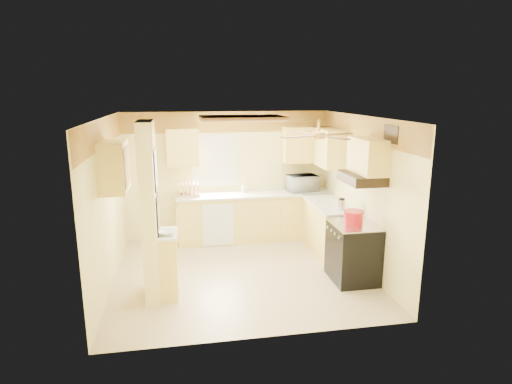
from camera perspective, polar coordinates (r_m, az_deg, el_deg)
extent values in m
plane|color=beige|center=(7.07, -1.98, -10.73)|extent=(4.00, 4.00, 0.00)
plane|color=white|center=(6.47, -2.15, 9.94)|extent=(4.00, 4.00, 0.00)
plane|color=#FFF09B|center=(8.50, -3.87, 2.22)|extent=(4.00, 0.00, 4.00)
plane|color=#FFF09B|center=(4.87, 1.12, -6.24)|extent=(4.00, 0.00, 4.00)
plane|color=#FFF09B|center=(6.69, -19.27, -1.54)|extent=(0.00, 3.80, 3.80)
plane|color=#FFF09B|center=(7.21, 13.88, -0.15)|extent=(0.00, 3.80, 3.80)
cube|color=gold|center=(8.35, -3.97, 9.29)|extent=(4.00, 0.02, 0.40)
cube|color=#FFF09B|center=(6.09, -14.01, -2.62)|extent=(0.20, 0.70, 2.50)
cube|color=#E2D06D|center=(6.34, -11.59, -9.52)|extent=(0.25, 0.55, 0.90)
cube|color=silver|center=(6.17, -11.79, -5.49)|extent=(0.28, 0.58, 0.04)
cube|color=#E2D06D|center=(8.47, -0.19, -3.36)|extent=(3.00, 0.60, 0.90)
cube|color=#E2D06D|center=(7.85, 9.78, -4.93)|extent=(0.60, 1.40, 0.90)
cube|color=silver|center=(8.34, -0.18, -0.28)|extent=(3.04, 0.64, 0.04)
cube|color=silver|center=(7.71, 9.85, -1.61)|extent=(0.64, 1.44, 0.04)
cube|color=white|center=(8.09, -5.06, -4.37)|extent=(0.58, 0.02, 0.80)
cube|color=white|center=(8.41, -5.59, 4.15)|extent=(0.92, 0.02, 1.02)
cube|color=white|center=(8.42, -5.59, 4.15)|extent=(0.80, 0.02, 0.90)
cube|color=#E2D06D|center=(8.19, -9.75, 5.89)|extent=(0.60, 0.35, 0.70)
cube|color=#E2D06D|center=(8.55, 6.64, 6.29)|extent=(0.90, 0.35, 0.70)
cube|color=#E2D06D|center=(8.18, 9.45, 5.89)|extent=(0.35, 1.00, 0.70)
cube|color=#E2D06D|center=(6.30, -18.46, 3.22)|extent=(0.35, 0.75, 0.70)
cube|color=#E2D06D|center=(6.52, 14.75, 4.67)|extent=(0.35, 0.76, 0.52)
cube|color=black|center=(6.83, 12.81, -7.87)|extent=(0.65, 0.76, 0.90)
cube|color=silver|center=(6.68, 13.01, -4.22)|extent=(0.66, 0.77, 0.02)
cylinder|color=silver|center=(6.38, 11.09, -5.98)|extent=(0.03, 0.05, 0.05)
cylinder|color=silver|center=(6.53, 10.56, -5.50)|extent=(0.03, 0.05, 0.05)
cylinder|color=silver|center=(6.67, 10.08, -5.07)|extent=(0.03, 0.05, 0.05)
cylinder|color=silver|center=(6.82, 9.59, -4.64)|extent=(0.03, 0.05, 0.05)
cube|color=black|center=(6.54, 13.90, 1.81)|extent=(0.50, 0.76, 0.14)
cube|color=black|center=(5.95, -13.27, 2.99)|extent=(0.02, 0.42, 0.57)
cube|color=white|center=(5.95, -13.22, 2.99)|extent=(0.01, 0.37, 0.52)
cube|color=black|center=(6.09, -12.95, -3.03)|extent=(0.02, 0.42, 0.57)
cube|color=yellow|center=(6.09, -12.89, -3.03)|extent=(0.01, 0.37, 0.52)
cube|color=brown|center=(6.98, -1.91, 9.85)|extent=(1.35, 0.95, 0.06)
cube|color=white|center=(6.98, -1.91, 9.65)|extent=(1.15, 0.75, 0.02)
cylinder|color=gold|center=(6.02, 8.38, 8.80)|extent=(0.04, 0.04, 0.16)
cylinder|color=gold|center=(6.04, 8.34, 7.47)|extent=(0.18, 0.18, 0.08)
cube|color=brown|center=(6.24, 10.66, 7.57)|extent=(0.55, 0.28, 0.01)
cube|color=brown|center=(6.29, 6.52, 7.76)|extent=(0.28, 0.55, 0.01)
cube|color=brown|center=(5.84, 5.85, 7.36)|extent=(0.55, 0.28, 0.01)
cube|color=brown|center=(5.79, 10.31, 7.16)|extent=(0.28, 0.55, 0.01)
cube|color=black|center=(6.23, 17.58, 7.36)|extent=(0.02, 0.40, 0.25)
imported|color=white|center=(8.56, 6.21, 1.21)|extent=(0.62, 0.46, 0.32)
imported|color=white|center=(6.07, -11.71, -5.33)|extent=(0.29, 0.29, 0.06)
cylinder|color=red|center=(6.65, 12.87, -3.40)|extent=(0.29, 0.29, 0.18)
cylinder|color=red|center=(6.62, 12.91, -2.55)|extent=(0.31, 0.31, 0.02)
cylinder|color=silver|center=(7.27, 11.35, -1.68)|extent=(0.14, 0.14, 0.18)
cylinder|color=black|center=(7.25, 11.39, -0.89)|extent=(0.09, 0.09, 0.03)
cube|color=#D9AE7D|center=(8.22, -8.97, -0.36)|extent=(0.42, 0.31, 0.04)
cube|color=#D9AE7D|center=(8.19, -10.20, 0.25)|extent=(0.02, 0.28, 0.24)
cube|color=#D9AE7D|center=(8.19, -9.71, 0.27)|extent=(0.02, 0.28, 0.24)
cube|color=#D9AE7D|center=(8.19, -9.22, 0.29)|extent=(0.02, 0.28, 0.24)
cube|color=#D9AE7D|center=(8.19, -8.73, 0.31)|extent=(0.02, 0.28, 0.24)
cube|color=#D9AE7D|center=(8.20, -8.24, 0.33)|extent=(0.02, 0.28, 0.24)
cube|color=#D9AE7D|center=(8.20, -7.75, 0.35)|extent=(0.02, 0.28, 0.24)
cylinder|color=white|center=(8.19, -9.71, 0.27)|extent=(0.02, 0.24, 0.24)
cylinder|color=white|center=(8.19, -8.73, 0.31)|extent=(0.02, 0.24, 0.24)
cylinder|color=white|center=(8.40, -1.61, 0.39)|extent=(0.10, 0.10, 0.13)
cylinder|color=#D9AE7D|center=(8.40, -1.49, 0.64)|extent=(0.01, 0.01, 0.20)
cylinder|color=#D9AE7D|center=(8.41, -1.64, 0.66)|extent=(0.01, 0.01, 0.20)
cylinder|color=#D9AE7D|center=(8.39, -1.74, 0.63)|extent=(0.01, 0.01, 0.20)
cylinder|color=#D9AE7D|center=(8.38, -1.59, 0.61)|extent=(0.01, 0.01, 0.20)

